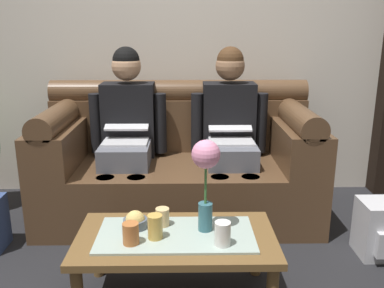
{
  "coord_description": "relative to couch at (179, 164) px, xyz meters",
  "views": [
    {
      "loc": [
        0.05,
        -1.77,
        1.36
      ],
      "look_at": [
        0.09,
        0.85,
        0.62
      ],
      "focal_mm": 39.23,
      "sensor_mm": 36.0,
      "label": 1
    }
  ],
  "objects": [
    {
      "name": "flower_vase",
      "position": [
        0.15,
        -1.02,
        0.32
      ],
      "size": [
        0.14,
        0.14,
        0.47
      ],
      "color": "#336672",
      "rests_on": "coffee_table"
    },
    {
      "name": "back_wall_patterned",
      "position": [
        0.0,
        0.53,
        1.07
      ],
      "size": [
        6.0,
        0.12,
        2.9
      ],
      "primitive_type": "cube",
      "color": "beige",
      "rests_on": "ground_plane"
    },
    {
      "name": "couch",
      "position": [
        0.0,
        0.0,
        0.0
      ],
      "size": [
        1.95,
        0.88,
        0.96
      ],
      "color": "#513823",
      "rests_on": "ground_plane"
    },
    {
      "name": "cup_near_left",
      "position": [
        -0.1,
        -1.1,
        0.05
      ],
      "size": [
        0.07,
        0.07,
        0.12
      ],
      "primitive_type": "cylinder",
      "color": "gold",
      "rests_on": "coffee_table"
    },
    {
      "name": "person_left",
      "position": [
        -0.37,
        -0.0,
        0.28
      ],
      "size": [
        0.56,
        0.67,
        1.22
      ],
      "color": "#595B66",
      "rests_on": "ground_plane"
    },
    {
      "name": "coffee_table",
      "position": [
        0.0,
        -1.06,
        -0.06
      ],
      "size": [
        0.99,
        0.54,
        0.37
      ],
      "color": "brown",
      "rests_on": "ground_plane"
    },
    {
      "name": "cup_far_left",
      "position": [
        -0.21,
        -1.16,
        0.05
      ],
      "size": [
        0.08,
        0.08,
        0.1
      ],
      "primitive_type": "cylinder",
      "color": "#B26633",
      "rests_on": "coffee_table"
    },
    {
      "name": "cup_far_center",
      "position": [
        0.22,
        -1.18,
        0.05
      ],
      "size": [
        0.08,
        0.08,
        0.12
      ],
      "primitive_type": "cylinder",
      "color": "white",
      "rests_on": "coffee_table"
    },
    {
      "name": "cup_near_right",
      "position": [
        -0.07,
        -0.97,
        0.04
      ],
      "size": [
        0.07,
        0.07,
        0.09
      ],
      "primitive_type": "cylinder",
      "color": "#DBB77A",
      "rests_on": "coffee_table"
    },
    {
      "name": "person_right",
      "position": [
        0.37,
        -0.0,
        0.28
      ],
      "size": [
        0.56,
        0.67,
        1.22
      ],
      "color": "#595B66",
      "rests_on": "ground_plane"
    },
    {
      "name": "snack_bowl",
      "position": [
        -0.21,
        -0.99,
        0.03
      ],
      "size": [
        0.12,
        0.12,
        0.1
      ],
      "color": "#4C5666",
      "rests_on": "coffee_table"
    }
  ]
}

